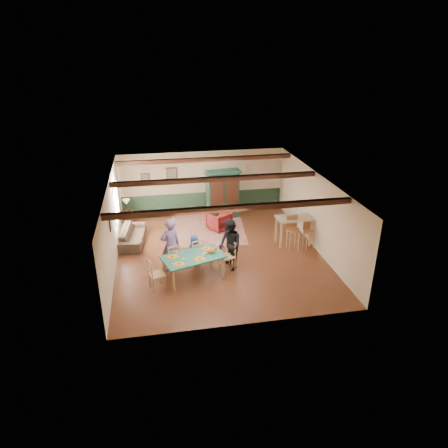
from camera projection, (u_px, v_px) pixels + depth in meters
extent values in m
plane|color=#4F2516|center=(219.00, 253.00, 14.06)|extent=(8.00, 8.00, 0.00)
cube|color=beige|center=(203.00, 182.00, 17.11)|extent=(7.00, 0.02, 2.70)
cube|color=beige|center=(112.00, 226.00, 12.94)|extent=(0.02, 8.00, 2.70)
cube|color=beige|center=(316.00, 211.00, 14.09)|extent=(0.02, 8.00, 2.70)
cube|color=silver|center=(218.00, 180.00, 12.97)|extent=(7.00, 8.00, 0.02)
cube|color=#1D3523|center=(203.00, 202.00, 17.46)|extent=(6.95, 0.03, 0.90)
cube|color=black|center=(232.00, 208.00, 10.94)|extent=(6.95, 0.16, 0.16)
cube|color=black|center=(216.00, 179.00, 13.36)|extent=(6.95, 0.16, 0.16)
cube|color=black|center=(205.00, 160.00, 15.70)|extent=(6.95, 0.16, 0.16)
imported|color=#735593|center=(170.00, 245.00, 12.68)|extent=(0.75, 0.61, 1.79)
imported|color=black|center=(230.00, 245.00, 12.78)|extent=(0.87, 0.99, 1.71)
imported|color=#243C93|center=(195.00, 250.00, 13.19)|extent=(0.59, 0.47, 1.04)
cube|color=tan|center=(207.00, 227.00, 16.10)|extent=(3.22, 3.70, 0.01)
cube|color=#143329|center=(223.00, 194.00, 16.69)|extent=(1.51, 0.75, 2.05)
imported|color=#470E11|center=(219.00, 221.00, 15.81)|extent=(1.09, 1.10, 0.74)
imported|color=#3C2F25|center=(133.00, 235.00, 14.75)|extent=(0.99, 2.05, 0.58)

